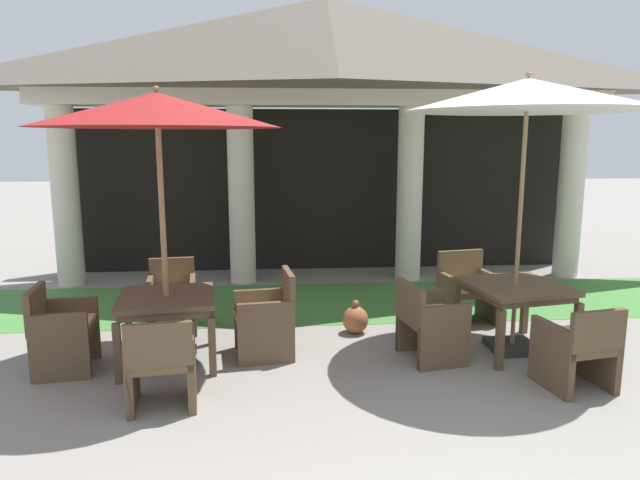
{
  "coord_description": "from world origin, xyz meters",
  "views": [
    {
      "loc": [
        -0.78,
        -1.3,
        2.27
      ],
      "look_at": [
        -0.37,
        4.13,
        1.29
      ],
      "focal_mm": 32.0,
      "sensor_mm": 36.0,
      "label": 1
    }
  ],
  "objects_px": {
    "patio_umbrella_near_foreground": "(527,97)",
    "patio_table_mid_left": "(167,305)",
    "patio_chair_near_foreground_west": "(429,321)",
    "patio_chair_mid_left_west": "(61,331)",
    "patio_chair_mid_left_east": "(267,317)",
    "patio_table_near_foreground": "(515,293)",
    "terracotta_urn": "(355,320)",
    "patio_chair_mid_left_north": "(172,298)",
    "patio_chair_near_foreground_north": "(467,290)",
    "patio_chair_mid_left_south": "(161,362)",
    "patio_umbrella_mid_left": "(157,114)",
    "patio_chair_near_foreground_south": "(578,347)"
  },
  "relations": [
    {
      "from": "patio_umbrella_near_foreground",
      "to": "terracotta_urn",
      "type": "xyz_separation_m",
      "value": [
        -1.63,
        0.66,
        -2.51
      ]
    },
    {
      "from": "terracotta_urn",
      "to": "patio_table_near_foreground",
      "type": "bearing_deg",
      "value": -22.11
    },
    {
      "from": "patio_table_mid_left",
      "to": "patio_chair_mid_left_west",
      "type": "distance_m",
      "value": 1.03
    },
    {
      "from": "patio_umbrella_mid_left",
      "to": "patio_chair_near_foreground_south",
      "type": "bearing_deg",
      "value": -13.18
    },
    {
      "from": "patio_umbrella_near_foreground",
      "to": "patio_chair_near_foreground_north",
      "type": "relative_size",
      "value": 3.35
    },
    {
      "from": "patio_chair_near_foreground_north",
      "to": "terracotta_urn",
      "type": "xyz_separation_m",
      "value": [
        -1.44,
        -0.32,
        -0.24
      ]
    },
    {
      "from": "patio_umbrella_mid_left",
      "to": "patio_chair_mid_left_north",
      "type": "height_order",
      "value": "patio_umbrella_mid_left"
    },
    {
      "from": "patio_chair_mid_left_north",
      "to": "patio_chair_mid_left_south",
      "type": "bearing_deg",
      "value": 90.0
    },
    {
      "from": "patio_chair_near_foreground_west",
      "to": "patio_chair_mid_left_west",
      "type": "xyz_separation_m",
      "value": [
        -3.67,
        -0.03,
        0.0
      ]
    },
    {
      "from": "patio_umbrella_near_foreground",
      "to": "patio_chair_mid_left_south",
      "type": "bearing_deg",
      "value": -163.01
    },
    {
      "from": "patio_umbrella_near_foreground",
      "to": "patio_chair_mid_left_south",
      "type": "distance_m",
      "value": 4.33
    },
    {
      "from": "patio_chair_near_foreground_west",
      "to": "patio_chair_mid_left_east",
      "type": "relative_size",
      "value": 0.9
    },
    {
      "from": "patio_chair_mid_left_south",
      "to": "terracotta_urn",
      "type": "xyz_separation_m",
      "value": [
        1.9,
        1.74,
        -0.23
      ]
    },
    {
      "from": "patio_table_mid_left",
      "to": "patio_umbrella_near_foreground",
      "type": "bearing_deg",
      "value": 1.25
    },
    {
      "from": "patio_chair_near_foreground_north",
      "to": "patio_table_mid_left",
      "type": "height_order",
      "value": "patio_chair_near_foreground_north"
    },
    {
      "from": "patio_chair_mid_left_north",
      "to": "patio_chair_mid_left_east",
      "type": "bearing_deg",
      "value": 135.2
    },
    {
      "from": "patio_umbrella_near_foreground",
      "to": "patio_chair_near_foreground_north",
      "type": "xyz_separation_m",
      "value": [
        -0.19,
        0.99,
        -2.26
      ]
    },
    {
      "from": "patio_table_near_foreground",
      "to": "patio_umbrella_near_foreground",
      "type": "bearing_deg",
      "value": -90.0
    },
    {
      "from": "patio_chair_near_foreground_north",
      "to": "patio_chair_mid_left_north",
      "type": "relative_size",
      "value": 1.04
    },
    {
      "from": "patio_umbrella_mid_left",
      "to": "patio_chair_mid_left_east",
      "type": "bearing_deg",
      "value": 7.48
    },
    {
      "from": "patio_chair_mid_left_east",
      "to": "patio_chair_mid_left_south",
      "type": "height_order",
      "value": "patio_chair_mid_left_east"
    },
    {
      "from": "terracotta_urn",
      "to": "patio_umbrella_mid_left",
      "type": "bearing_deg",
      "value": -159.93
    },
    {
      "from": "patio_chair_near_foreground_west",
      "to": "patio_table_mid_left",
      "type": "distance_m",
      "value": 2.68
    },
    {
      "from": "terracotta_urn",
      "to": "patio_table_mid_left",
      "type": "bearing_deg",
      "value": -159.93
    },
    {
      "from": "patio_umbrella_near_foreground",
      "to": "terracotta_urn",
      "type": "bearing_deg",
      "value": 157.89
    },
    {
      "from": "patio_umbrella_near_foreground",
      "to": "patio_chair_mid_left_east",
      "type": "relative_size",
      "value": 3.24
    },
    {
      "from": "patio_chair_mid_left_south",
      "to": "patio_chair_near_foreground_south",
      "type": "bearing_deg",
      "value": -5.97
    },
    {
      "from": "patio_chair_mid_left_east",
      "to": "terracotta_urn",
      "type": "bearing_deg",
      "value": -66.7
    },
    {
      "from": "patio_table_near_foreground",
      "to": "patio_chair_near_foreground_south",
      "type": "height_order",
      "value": "patio_chair_near_foreground_south"
    },
    {
      "from": "patio_chair_mid_left_north",
      "to": "patio_table_near_foreground",
      "type": "bearing_deg",
      "value": 158.88
    },
    {
      "from": "patio_umbrella_near_foreground",
      "to": "patio_chair_mid_left_north",
      "type": "distance_m",
      "value": 4.51
    },
    {
      "from": "patio_umbrella_near_foreground",
      "to": "patio_table_mid_left",
      "type": "height_order",
      "value": "patio_umbrella_near_foreground"
    },
    {
      "from": "patio_chair_near_foreground_north",
      "to": "patio_chair_mid_left_north",
      "type": "xyz_separation_m",
      "value": [
        -3.6,
        -0.07,
        -0.0
      ]
    },
    {
      "from": "patio_table_near_foreground",
      "to": "patio_umbrella_near_foreground",
      "type": "distance_m",
      "value": 2.04
    },
    {
      "from": "patio_chair_near_foreground_west",
      "to": "patio_chair_mid_left_west",
      "type": "relative_size",
      "value": 0.96
    },
    {
      "from": "patio_chair_near_foreground_west",
      "to": "terracotta_urn",
      "type": "height_order",
      "value": "patio_chair_near_foreground_west"
    },
    {
      "from": "patio_chair_near_foreground_west",
      "to": "patio_chair_near_foreground_north",
      "type": "bearing_deg",
      "value": 135.15
    },
    {
      "from": "patio_umbrella_near_foreground",
      "to": "patio_chair_near_foreground_west",
      "type": "relative_size",
      "value": 3.58
    },
    {
      "from": "patio_chair_near_foreground_west",
      "to": "patio_chair_mid_left_east",
      "type": "height_order",
      "value": "patio_chair_mid_left_east"
    },
    {
      "from": "patio_table_near_foreground",
      "to": "patio_chair_near_foreground_west",
      "type": "bearing_deg",
      "value": -169.27
    },
    {
      "from": "patio_chair_near_foreground_south",
      "to": "patio_table_mid_left",
      "type": "xyz_separation_m",
      "value": [
        -3.84,
        0.9,
        0.22
      ]
    },
    {
      "from": "patio_table_near_foreground",
      "to": "patio_chair_mid_left_north",
      "type": "bearing_deg",
      "value": 166.36
    },
    {
      "from": "patio_umbrella_mid_left",
      "to": "patio_chair_mid_left_south",
      "type": "xyz_separation_m",
      "value": [
        0.13,
        -1.0,
        -2.1
      ]
    },
    {
      "from": "patio_umbrella_near_foreground",
      "to": "patio_table_mid_left",
      "type": "distance_m",
      "value": 4.19
    },
    {
      "from": "patio_chair_mid_left_east",
      "to": "terracotta_urn",
      "type": "distance_m",
      "value": 1.21
    },
    {
      "from": "patio_chair_mid_left_east",
      "to": "patio_chair_mid_left_west",
      "type": "bearing_deg",
      "value": 90.0
    },
    {
      "from": "patio_chair_mid_left_west",
      "to": "patio_chair_mid_left_south",
      "type": "xyz_separation_m",
      "value": [
        1.13,
        -0.87,
        -0.01
      ]
    },
    {
      "from": "patio_table_near_foreground",
      "to": "patio_table_mid_left",
      "type": "xyz_separation_m",
      "value": [
        -3.65,
        -0.08,
        -0.02
      ]
    },
    {
      "from": "patio_chair_mid_left_east",
      "to": "patio_table_mid_left",
      "type": "bearing_deg",
      "value": 90.0
    },
    {
      "from": "patio_table_near_foreground",
      "to": "patio_umbrella_near_foreground",
      "type": "xyz_separation_m",
      "value": [
        0.0,
        -0.0,
        2.04
      ]
    }
  ]
}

